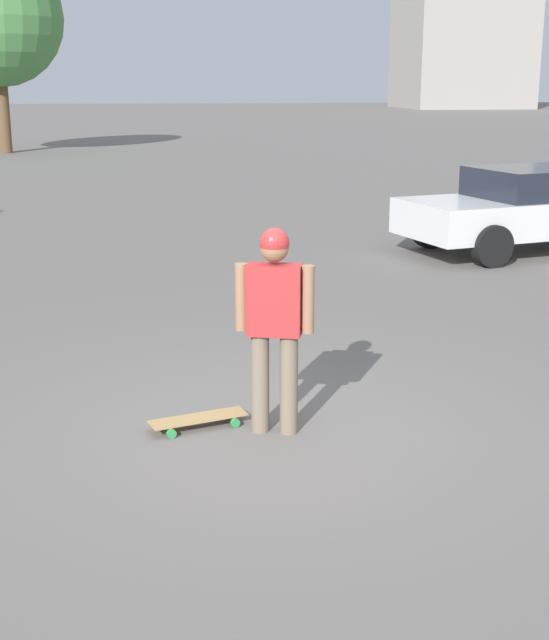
{
  "coord_description": "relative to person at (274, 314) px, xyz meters",
  "views": [
    {
      "loc": [
        6.58,
        -0.91,
        2.71
      ],
      "look_at": [
        0.0,
        0.0,
        0.92
      ],
      "focal_mm": 50.0,
      "sensor_mm": 36.0,
      "label": 1
    }
  ],
  "objects": [
    {
      "name": "skateboard",
      "position": [
        -0.16,
        -0.6,
        -0.9
      ],
      "size": [
        0.45,
        0.82,
        0.09
      ],
      "rotation": [
        0.0,
        0.0,
        -1.27
      ],
      "color": "tan",
      "rests_on": "ground_plane"
    },
    {
      "name": "car_parked_near",
      "position": [
        -7.18,
        5.19,
        -0.25
      ],
      "size": [
        2.72,
        4.46,
        1.36
      ],
      "rotation": [
        0.0,
        0.0,
        -1.32
      ],
      "color": "silver",
      "rests_on": "ground_plane"
    },
    {
      "name": "person",
      "position": [
        0.0,
        0.0,
        0.0
      ],
      "size": [
        0.31,
        0.59,
        1.64
      ],
      "rotation": [
        0.0,
        0.0,
        1.28
      ],
      "color": "#7A6B56",
      "rests_on": "ground_plane"
    },
    {
      "name": "ground_plane",
      "position": [
        0.0,
        0.0,
        -0.97
      ],
      "size": [
        220.0,
        220.0,
        0.0
      ],
      "primitive_type": "plane",
      "color": "slate"
    }
  ]
}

